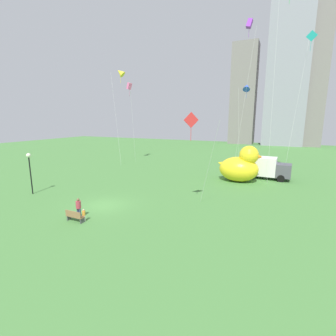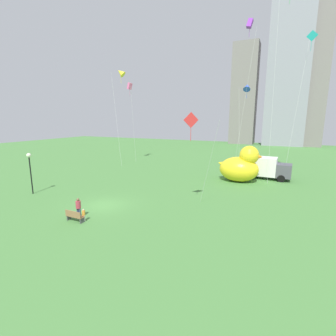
# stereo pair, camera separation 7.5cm
# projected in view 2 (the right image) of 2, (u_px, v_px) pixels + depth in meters

# --- Properties ---
(ground_plane) EXTENTS (140.00, 140.00, 0.00)m
(ground_plane) POSITION_uv_depth(u_px,v_px,m) (105.00, 206.00, 22.28)
(ground_plane) COLOR #48803D
(park_bench) EXTENTS (1.54, 0.47, 0.90)m
(park_bench) POSITION_uv_depth(u_px,v_px,m) (74.00, 216.00, 18.68)
(park_bench) COLOR olive
(park_bench) RESTS_ON ground
(person_adult) EXTENTS (0.39, 0.39, 1.61)m
(person_adult) POSITION_uv_depth(u_px,v_px,m) (78.00, 207.00, 19.40)
(person_adult) COLOR #38476B
(person_adult) RESTS_ON ground
(person_child) EXTENTS (0.24, 0.24, 0.99)m
(person_child) POSITION_uv_depth(u_px,v_px,m) (84.00, 214.00, 18.76)
(person_child) COLOR silver
(person_child) RESTS_ON ground
(giant_inflatable_duck) EXTENTS (5.53, 3.55, 4.59)m
(giant_inflatable_duck) POSITION_uv_depth(u_px,v_px,m) (240.00, 166.00, 30.53)
(giant_inflatable_duck) COLOR yellow
(giant_inflatable_duck) RESTS_ON ground
(lamppost) EXTENTS (0.45, 0.45, 4.34)m
(lamppost) POSITION_uv_depth(u_px,v_px,m) (30.00, 163.00, 25.21)
(lamppost) COLOR black
(lamppost) RESTS_ON ground
(box_truck) EXTENTS (6.47, 2.61, 2.85)m
(box_truck) POSITION_uv_depth(u_px,v_px,m) (263.00, 168.00, 32.25)
(box_truck) COLOR white
(box_truck) RESTS_ON ground
(city_skyline) EXTENTS (25.87, 12.55, 41.50)m
(city_skyline) POSITION_uv_depth(u_px,v_px,m) (290.00, 79.00, 71.35)
(city_skyline) COLOR gray
(city_skyline) RESTS_ON ground
(kite_teal) EXTENTS (2.26, 1.80, 18.20)m
(kite_teal) POSITION_uv_depth(u_px,v_px,m) (310.00, 46.00, 29.41)
(kite_teal) COLOR silver
(kite_teal) RESTS_ON ground
(kite_red) EXTENTS (2.94, 2.83, 8.34)m
(kite_red) POSITION_uv_depth(u_px,v_px,m) (192.00, 123.00, 19.86)
(kite_red) COLOR silver
(kite_red) RESTS_ON ground
(kite_blue) EXTENTS (1.86, 2.08, 13.50)m
(kite_blue) POSITION_uv_depth(u_px,v_px,m) (247.00, 87.00, 38.09)
(kite_blue) COLOR silver
(kite_blue) RESTS_ON ground
(kite_pink) EXTENTS (1.12, 1.13, 14.12)m
(kite_pink) POSITION_uv_depth(u_px,v_px,m) (130.00, 87.00, 42.87)
(kite_pink) COLOR silver
(kite_pink) RESTS_ON ground
(kite_purple) EXTENTS (2.04, 1.66, 20.87)m
(kite_purple) POSITION_uv_depth(u_px,v_px,m) (250.00, 25.00, 32.26)
(kite_purple) COLOR silver
(kite_purple) RESTS_ON ground
(kite_yellow) EXTENTS (2.42, 2.28, 16.06)m
(kite_yellow) POSITION_uv_depth(u_px,v_px,m) (121.00, 73.00, 39.88)
(kite_yellow) COLOR silver
(kite_yellow) RESTS_ON ground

